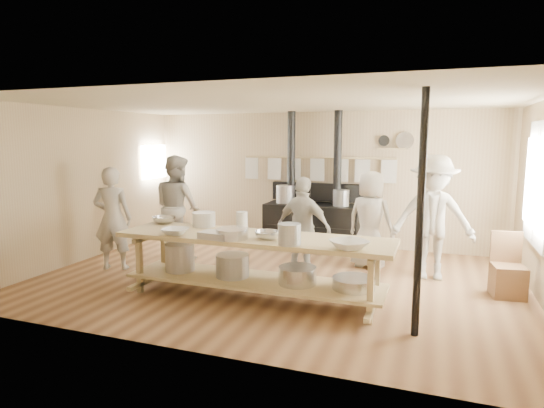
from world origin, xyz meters
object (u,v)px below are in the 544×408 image
prep_table (253,260)px  roasting_pan (216,235)px  cook_by_window (433,218)px  cook_left (177,207)px  cook_far_left (113,218)px  stove (312,221)px  cook_right (303,228)px  cook_center (370,220)px  chair (508,278)px

prep_table → roasting_pan: bearing=-137.5°
cook_by_window → cook_left: bearing=179.7°
cook_far_left → roasting_pan: (2.27, -0.86, 0.07)m
stove → cook_far_left: 3.64m
cook_left → cook_right: cook_left is taller
cook_center → cook_by_window: (0.95, -0.29, 0.14)m
cook_right → roasting_pan: bearing=77.4°
cook_by_window → chair: size_ratio=2.18×
stove → chair: stove is taller
cook_left → chair: size_ratio=2.12×
cook_by_window → chair: cook_by_window is taller
cook_right → cook_by_window: size_ratio=0.82×
chair → roasting_pan: bearing=-163.7°
cook_far_left → cook_by_window: bearing=174.4°
stove → cook_right: stove is taller
chair → roasting_pan: size_ratio=2.19×
cook_right → roasting_pan: cook_right is taller
cook_right → roasting_pan: size_ratio=3.94×
roasting_pan → cook_far_left: bearing=159.3°
stove → prep_table: (-0.00, -3.02, -0.00)m
cook_left → stove: bearing=-117.0°
cook_far_left → roasting_pan: size_ratio=4.26×
cook_left → roasting_pan: bearing=158.6°
prep_table → cook_far_left: size_ratio=2.17×
prep_table → cook_right: size_ratio=2.35×
cook_by_window → stove: bearing=145.7°
cook_left → cook_by_window: size_ratio=0.97×
cook_far_left → cook_by_window: size_ratio=0.89×
cook_by_window → roasting_pan: 3.27m
cook_left → prep_table: bearing=169.8°
stove → prep_table: bearing=-90.0°
cook_far_left → roasting_pan: 2.43m
cook_left → cook_right: size_ratio=1.18×
cook_center → prep_table: bearing=75.0°
prep_table → cook_by_window: size_ratio=1.94×
prep_table → chair: (3.16, 1.24, -0.27)m
cook_far_left → cook_right: (3.00, 0.57, -0.06)m
prep_table → cook_center: 2.37m
prep_table → chair: bearing=21.5°
stove → chair: bearing=-29.4°
prep_table → chair: size_ratio=4.22×
cook_center → roasting_pan: 2.83m
cook_right → roasting_pan: (-0.73, -1.43, 0.13)m
cook_far_left → cook_center: bearing=-178.6°
prep_table → cook_right: cook_right is taller
chair → cook_right: bearing=175.1°
cook_left → cook_right: bearing=-163.1°
stove → roasting_pan: stove is taller
stove → prep_table: size_ratio=0.72×
stove → cook_left: (-2.03, -1.53, 0.38)m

